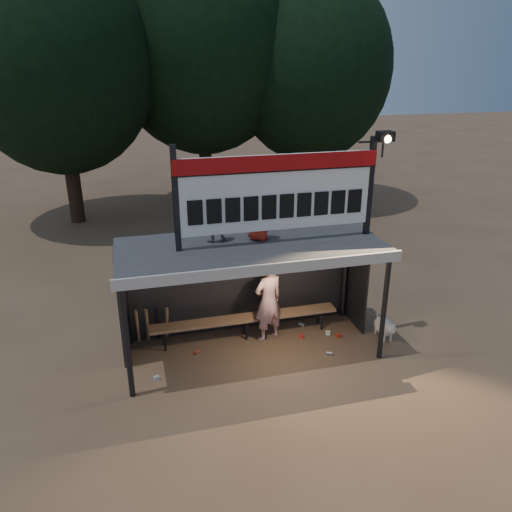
# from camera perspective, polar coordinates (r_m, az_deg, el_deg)

# --- Properties ---
(ground) EXTENTS (80.00, 80.00, 0.00)m
(ground) POSITION_cam_1_polar(r_m,az_deg,el_deg) (10.38, -0.52, -10.70)
(ground) COLOR brown
(ground) RESTS_ON ground
(player) EXTENTS (0.77, 0.63, 1.80)m
(player) POSITION_cam_1_polar(r_m,az_deg,el_deg) (10.32, 1.43, -5.13)
(player) COLOR white
(player) RESTS_ON ground
(child_a) EXTENTS (0.52, 0.42, 0.99)m
(child_a) POSITION_cam_1_polar(r_m,az_deg,el_deg) (9.38, -4.98, 4.57)
(child_a) COLOR slate
(child_a) RESTS_ON dugout_shelter
(child_b) EXTENTS (0.61, 0.61, 1.08)m
(child_b) POSITION_cam_1_polar(r_m,az_deg,el_deg) (9.39, 0.33, 4.98)
(child_b) COLOR #A62619
(child_b) RESTS_ON dugout_shelter
(dugout_shelter) EXTENTS (5.10, 2.08, 2.32)m
(dugout_shelter) POSITION_cam_1_polar(r_m,az_deg,el_deg) (9.74, -0.91, -0.73)
(dugout_shelter) COLOR #37373A
(dugout_shelter) RESTS_ON ground
(scoreboard_assembly) EXTENTS (4.10, 0.27, 1.99)m
(scoreboard_assembly) POSITION_cam_1_polar(r_m,az_deg,el_deg) (9.18, 2.83, 7.57)
(scoreboard_assembly) COLOR black
(scoreboard_assembly) RESTS_ON dugout_shelter
(bench) EXTENTS (4.00, 0.35, 0.48)m
(bench) POSITION_cam_1_polar(r_m,az_deg,el_deg) (10.62, -1.26, -7.18)
(bench) COLOR #986D48
(bench) RESTS_ON ground
(tree_left) EXTENTS (6.46, 6.46, 9.27)m
(tree_left) POSITION_cam_1_polar(r_m,az_deg,el_deg) (18.59, -21.85, 20.13)
(tree_left) COLOR #302015
(tree_left) RESTS_ON ground
(tree_mid) EXTENTS (7.22, 7.22, 10.36)m
(tree_mid) POSITION_cam_1_polar(r_m,az_deg,el_deg) (20.25, -6.30, 23.30)
(tree_mid) COLOR #2F2215
(tree_mid) RESTS_ON ground
(tree_right) EXTENTS (6.08, 6.08, 8.72)m
(tree_right) POSITION_cam_1_polar(r_m,az_deg,el_deg) (20.30, 6.29, 20.54)
(tree_right) COLOR black
(tree_right) RESTS_ON ground
(dog) EXTENTS (0.36, 0.81, 0.49)m
(dog) POSITION_cam_1_polar(r_m,az_deg,el_deg) (10.98, 14.51, -7.83)
(dog) COLOR beige
(dog) RESTS_ON ground
(bats) EXTENTS (0.69, 0.36, 0.84)m
(bats) POSITION_cam_1_polar(r_m,az_deg,el_deg) (10.64, -11.77, -7.63)
(bats) COLOR #9D7349
(bats) RESTS_ON ground
(litter) EXTENTS (3.99, 1.37, 0.08)m
(litter) POSITION_cam_1_polar(r_m,az_deg,el_deg) (10.53, 2.97, -9.98)
(litter) COLOR red
(litter) RESTS_ON ground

